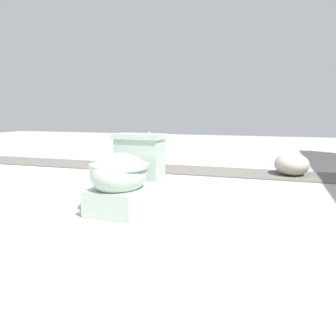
{
  "coord_description": "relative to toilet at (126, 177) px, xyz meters",
  "views": [
    {
      "loc": [
        2.2,
        1.12,
        0.67
      ],
      "look_at": [
        0.17,
        0.49,
        0.3
      ],
      "focal_mm": 35.0,
      "sensor_mm": 36.0,
      "label": 1
    }
  ],
  "objects": [
    {
      "name": "toilet",
      "position": [
        0.0,
        0.0,
        0.0
      ],
      "size": [
        0.65,
        0.41,
        0.52
      ],
      "rotation": [
        0.0,
        0.0,
        -0.06
      ],
      "color": "#B2C6B7",
      "rests_on": "ground"
    },
    {
      "name": "boulder_near",
      "position": [
        -1.6,
        1.17,
        -0.1
      ],
      "size": [
        0.46,
        0.41,
        0.24
      ],
      "primitive_type": "ellipsoid",
      "rotation": [
        0.0,
        0.0,
        0.17
      ],
      "color": "#ADA899",
      "rests_on": "ground"
    },
    {
      "name": "gravel_strip",
      "position": [
        -1.55,
        0.31,
        -0.21
      ],
      "size": [
        0.56,
        8.0,
        0.01
      ],
      "primitive_type": "cube",
      "color": "#605B56",
      "rests_on": "ground"
    },
    {
      "name": "ground_plane",
      "position": [
        -0.18,
        -0.19,
        -0.22
      ],
      "size": [
        14.0,
        14.0,
        0.0
      ],
      "primitive_type": "plane",
      "color": "#A8A59E"
    }
  ]
}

